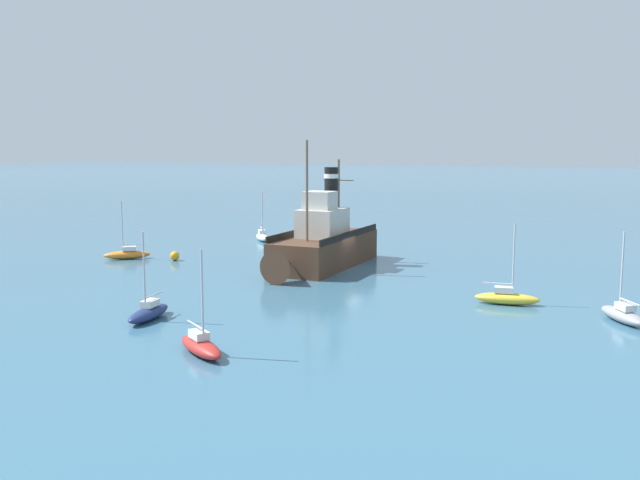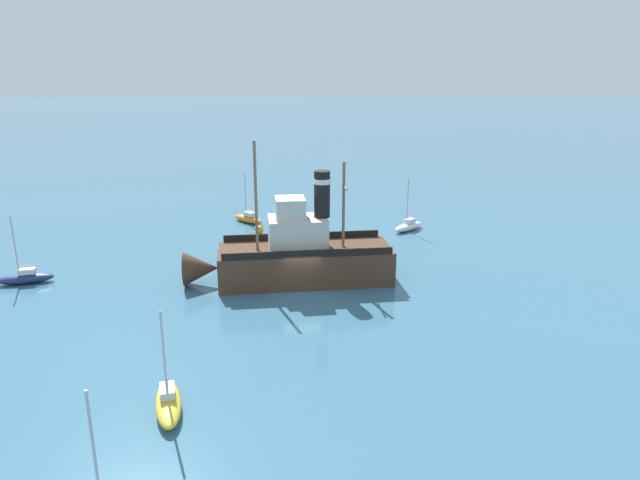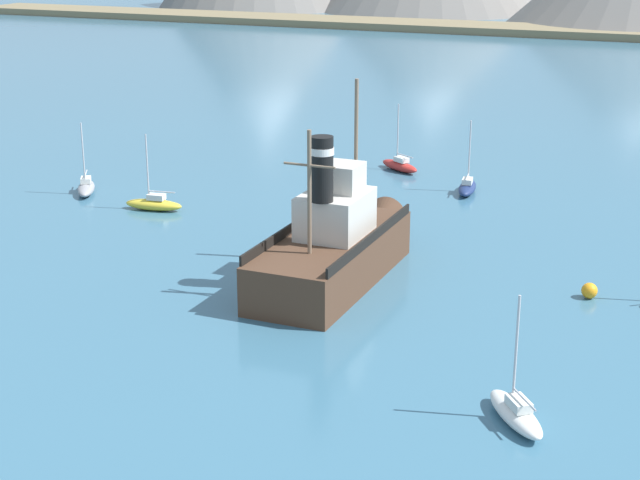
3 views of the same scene
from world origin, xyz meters
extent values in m
plane|color=#38667F|center=(0.00, 0.00, 0.00)|extent=(600.00, 600.00, 0.00)
cube|color=#4C3323|center=(1.86, -0.43, 1.20)|extent=(4.46, 12.02, 2.40)
cone|color=#4C3323|center=(1.90, 6.77, 1.20)|extent=(2.36, 2.41, 2.35)
cube|color=beige|center=(1.86, 0.07, 3.50)|extent=(3.02, 4.02, 2.20)
cube|color=beige|center=(1.86, 0.57, 5.30)|extent=(2.21, 2.01, 1.40)
cylinder|color=black|center=(1.85, -1.63, 6.20)|extent=(1.10, 1.10, 3.20)
cylinder|color=silver|center=(1.85, -1.63, 7.10)|extent=(1.16, 1.16, 0.35)
cylinder|color=#75604C|center=(1.88, 2.87, 6.15)|extent=(0.20, 0.20, 7.50)
cylinder|color=#75604C|center=(1.84, -3.13, 5.40)|extent=(0.20, 0.20, 6.00)
cylinder|color=#75604C|center=(1.84, -3.13, 6.72)|extent=(2.60, 0.13, 0.12)
cube|color=black|center=(-0.30, -0.42, 2.65)|extent=(0.18, 11.40, 0.50)
cube|color=black|center=(4.01, -0.44, 2.65)|extent=(0.18, 11.40, 0.50)
ellipsoid|color=#B22823|center=(-2.39, 23.16, 0.35)|extent=(3.79, 2.99, 0.70)
cube|color=silver|center=(-2.22, 23.06, 0.88)|extent=(1.27, 1.14, 0.36)
cylinder|color=#B7B7BC|center=(-2.64, 23.33, 2.80)|extent=(0.10, 0.10, 4.20)
cylinder|color=#B7B7BC|center=(-1.89, 22.84, 1.25)|extent=(1.55, 1.05, 0.08)
ellipsoid|color=gray|center=(-19.87, 8.91, 0.35)|extent=(2.93, 3.81, 0.70)
cube|color=silver|center=(-19.98, 9.08, 0.88)|extent=(1.12, 1.27, 0.36)
cylinder|color=#B7B7BC|center=(-19.71, 8.65, 2.80)|extent=(0.10, 0.10, 4.20)
cylinder|color=#B7B7BC|center=(-20.19, 9.42, 1.25)|extent=(1.01, 1.57, 0.08)
ellipsoid|color=gold|center=(-13.51, 7.25, 0.35)|extent=(3.92, 1.61, 0.70)
cube|color=silver|center=(-13.31, 7.27, 0.88)|extent=(1.18, 0.79, 0.36)
cylinder|color=#B7B7BC|center=(-13.80, 7.21, 2.80)|extent=(0.10, 0.10, 4.20)
cylinder|color=#B7B7BC|center=(-12.91, 7.33, 1.25)|extent=(1.79, 0.33, 0.08)
ellipsoid|color=orange|center=(18.51, 3.37, 0.35)|extent=(3.63, 3.27, 0.70)
cube|color=silver|center=(18.35, 3.24, 0.88)|extent=(1.26, 1.19, 0.36)
cylinder|color=#B7B7BC|center=(18.74, 3.56, 2.80)|extent=(0.10, 0.10, 4.20)
cylinder|color=#B7B7BC|center=(18.04, 2.99, 1.25)|extent=(1.44, 1.21, 0.08)
ellipsoid|color=navy|center=(3.80, 19.08, 0.35)|extent=(1.65, 3.92, 0.70)
cube|color=silver|center=(3.83, 18.88, 0.88)|extent=(0.79, 1.18, 0.36)
cylinder|color=#B7B7BC|center=(3.76, 19.38, 2.80)|extent=(0.10, 0.10, 4.20)
cylinder|color=#B7B7BC|center=(3.89, 18.49, 1.25)|extent=(0.34, 1.79, 0.08)
ellipsoid|color=white|center=(13.67, -11.38, 0.35)|extent=(3.19, 3.68, 0.70)
cube|color=silver|center=(13.79, -11.54, 0.88)|extent=(1.18, 1.26, 0.36)
cylinder|color=#B7B7BC|center=(13.49, -11.14, 2.80)|extent=(0.10, 0.10, 4.20)
cylinder|color=#B7B7BC|center=(14.03, -11.86, 1.25)|extent=(1.16, 1.48, 0.08)
sphere|color=orange|center=(14.30, 2.42, 0.39)|extent=(0.78, 0.78, 0.78)
camera|label=1|loc=(-19.62, 48.15, 9.37)|focal=38.00mm
camera|label=2|loc=(-35.95, 3.57, 14.32)|focal=32.00mm
camera|label=3|loc=(19.59, -43.74, 17.56)|focal=55.00mm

